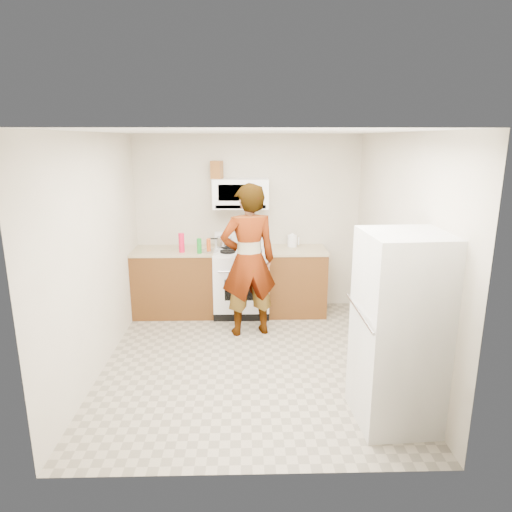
{
  "coord_description": "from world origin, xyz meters",
  "views": [
    {
      "loc": [
        -0.05,
        -4.69,
        2.44
      ],
      "look_at": [
        0.09,
        0.55,
        1.08
      ],
      "focal_mm": 32.0,
      "sensor_mm": 36.0,
      "label": 1
    }
  ],
  "objects_px": {
    "person": "(249,261)",
    "saucepan": "(224,241)",
    "kettle": "(292,241)",
    "gas_range": "(241,280)",
    "microwave": "(241,193)",
    "fridge": "(401,330)"
  },
  "relations": [
    {
      "from": "fridge",
      "to": "person",
      "type": "bearing_deg",
      "value": 120.72
    },
    {
      "from": "kettle",
      "to": "saucepan",
      "type": "relative_size",
      "value": 0.75
    },
    {
      "from": "kettle",
      "to": "fridge",
      "type": "bearing_deg",
      "value": -65.68
    },
    {
      "from": "gas_range",
      "to": "microwave",
      "type": "xyz_separation_m",
      "value": [
        0.0,
        0.13,
        1.21
      ]
    },
    {
      "from": "saucepan",
      "to": "fridge",
      "type": "bearing_deg",
      "value": -59.82
    },
    {
      "from": "gas_range",
      "to": "fridge",
      "type": "height_order",
      "value": "fridge"
    },
    {
      "from": "person",
      "to": "saucepan",
      "type": "bearing_deg",
      "value": -82.34
    },
    {
      "from": "fridge",
      "to": "kettle",
      "type": "height_order",
      "value": "fridge"
    },
    {
      "from": "person",
      "to": "microwave",
      "type": "bearing_deg",
      "value": -96.39
    },
    {
      "from": "kettle",
      "to": "saucepan",
      "type": "height_order",
      "value": "kettle"
    },
    {
      "from": "saucepan",
      "to": "gas_range",
      "type": "bearing_deg",
      "value": -36.56
    },
    {
      "from": "gas_range",
      "to": "person",
      "type": "distance_m",
      "value": 0.86
    },
    {
      "from": "person",
      "to": "saucepan",
      "type": "xyz_separation_m",
      "value": [
        -0.33,
        0.88,
        0.05
      ]
    },
    {
      "from": "person",
      "to": "fridge",
      "type": "relative_size",
      "value": 1.13
    },
    {
      "from": "gas_range",
      "to": "fridge",
      "type": "xyz_separation_m",
      "value": [
        1.38,
        -2.61,
        0.36
      ]
    },
    {
      "from": "gas_range",
      "to": "microwave",
      "type": "distance_m",
      "value": 1.22
    },
    {
      "from": "microwave",
      "to": "saucepan",
      "type": "xyz_separation_m",
      "value": [
        -0.24,
        0.05,
        -0.69
      ]
    },
    {
      "from": "gas_range",
      "to": "fridge",
      "type": "relative_size",
      "value": 0.66
    },
    {
      "from": "person",
      "to": "kettle",
      "type": "xyz_separation_m",
      "value": [
        0.63,
        0.87,
        0.05
      ]
    },
    {
      "from": "person",
      "to": "kettle",
      "type": "relative_size",
      "value": 11.87
    },
    {
      "from": "gas_range",
      "to": "microwave",
      "type": "relative_size",
      "value": 1.49
    },
    {
      "from": "person",
      "to": "kettle",
      "type": "height_order",
      "value": "person"
    }
  ]
}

